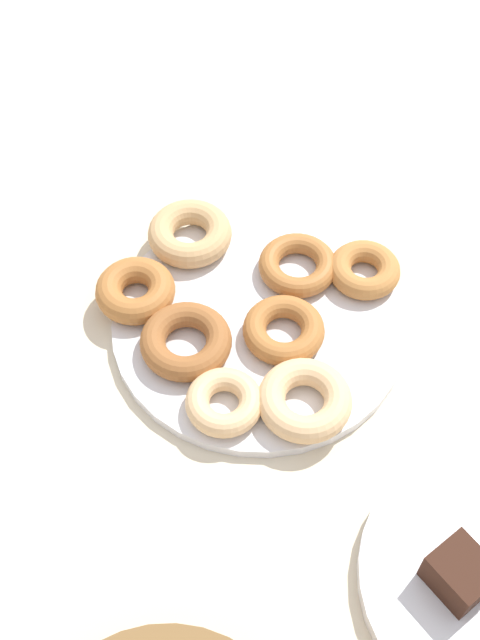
{
  "coord_description": "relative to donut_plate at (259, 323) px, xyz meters",
  "views": [
    {
      "loc": [
        -0.33,
        0.39,
        0.72
      ],
      "look_at": [
        0.0,
        0.03,
        0.04
      ],
      "focal_mm": 46.55,
      "sensor_mm": 36.0,
      "label": 1
    }
  ],
  "objects": [
    {
      "name": "ground_plane",
      "position": [
        0.0,
        0.0,
        -0.01
      ],
      "size": [
        2.4,
        2.4,
        0.0
      ],
      "primitive_type": "plane",
      "color": "beige"
    },
    {
      "name": "donut_plate",
      "position": [
        0.0,
        0.0,
        0.0
      ],
      "size": [
        0.31,
        0.31,
        0.01
      ],
      "primitive_type": "cylinder",
      "color": "silver",
      "rests_on": "ground_plane"
    },
    {
      "name": "donut_0",
      "position": [
        0.13,
        -0.03,
        0.02
      ],
      "size": [
        0.13,
        0.13,
        0.03
      ],
      "primitive_type": "torus",
      "rotation": [
        0.0,
        0.0,
        0.69
      ],
      "color": "tan",
      "rests_on": "donut_plate"
    },
    {
      "name": "donut_1",
      "position": [
        0.12,
        0.07,
        0.02
      ],
      "size": [
        0.12,
        0.12,
        0.03
      ],
      "primitive_type": "torus",
      "rotation": [
        0.0,
        0.0,
        5.38
      ],
      "color": "#AD6B33",
      "rests_on": "donut_plate"
    },
    {
      "name": "donut_2",
      "position": [
        -0.03,
        0.0,
        0.02
      ],
      "size": [
        0.11,
        0.11,
        0.02
      ],
      "primitive_type": "torus",
      "rotation": [
        0.0,
        0.0,
        4.42
      ],
      "color": "#AD6B33",
      "rests_on": "donut_plate"
    },
    {
      "name": "donut_3",
      "position": [
        0.01,
        -0.08,
        0.02
      ],
      "size": [
        0.12,
        0.12,
        0.02
      ],
      "primitive_type": "torus",
      "rotation": [
        0.0,
        0.0,
        2.39
      ],
      "color": "#AD6B33",
      "rests_on": "donut_plate"
    },
    {
      "name": "donut_4",
      "position": [
        -0.1,
        0.05,
        0.02
      ],
      "size": [
        0.12,
        0.12,
        0.03
      ],
      "primitive_type": "torus",
      "rotation": [
        0.0,
        0.0,
        5.1
      ],
      "color": "#EABC84",
      "rests_on": "donut_plate"
    },
    {
      "name": "donut_5",
      "position": [
        0.03,
        0.08,
        0.02
      ],
      "size": [
        0.13,
        0.13,
        0.03
      ],
      "primitive_type": "torus",
      "rotation": [
        0.0,
        0.0,
        5.32
      ],
      "color": "#995B2D",
      "rests_on": "donut_plate"
    },
    {
      "name": "donut_6",
      "position": [
        -0.05,
        0.1,
        0.02
      ],
      "size": [
        0.1,
        0.1,
        0.02
      ],
      "primitive_type": "torus",
      "rotation": [
        0.0,
        0.0,
        0.53
      ],
      "color": "#EABC84",
      "rests_on": "donut_plate"
    },
    {
      "name": "donut_7",
      "position": [
        -0.05,
        -0.12,
        0.02
      ],
      "size": [
        0.11,
        0.11,
        0.02
      ],
      "primitive_type": "torus",
      "rotation": [
        0.0,
        0.0,
        3.92
      ],
      "color": "#BC7A3D",
      "rests_on": "donut_plate"
    },
    {
      "name": "brownie_far",
      "position": [
        -0.31,
        0.1,
        0.03
      ],
      "size": [
        0.06,
        0.05,
        0.04
      ],
      "primitive_type": "cube",
      "rotation": [
        0.0,
        0.0,
        -0.19
      ],
      "color": "#381E14",
      "rests_on": "cake_plate"
    }
  ]
}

